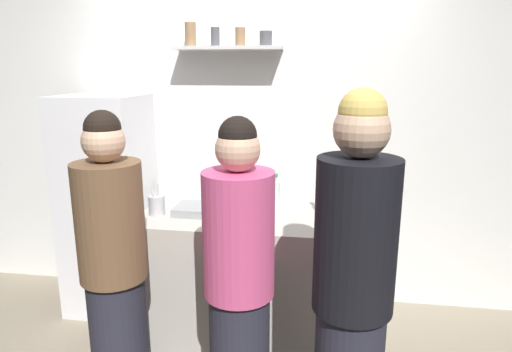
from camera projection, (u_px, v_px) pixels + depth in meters
name	position (u px, v px, depth m)	size (l,w,h in m)	color
back_wall_assembly	(252.00, 136.00, 3.45)	(4.80, 0.32, 2.60)	white
refrigerator	(108.00, 205.00, 3.33)	(0.58, 0.60, 1.63)	white
counter	(256.00, 281.00, 2.91)	(1.47, 0.71, 0.92)	#B7B2A8
baking_pan	(202.00, 210.00, 2.81)	(0.34, 0.24, 0.05)	gray
utensil_holder	(157.00, 205.00, 2.78)	(0.10, 0.10, 0.23)	#B2B2B7
wine_bottle_amber_glass	(330.00, 191.00, 2.91)	(0.07, 0.07, 0.32)	#472814
wine_bottle_pale_glass	(329.00, 198.00, 2.72)	(0.07, 0.07, 0.33)	#B2BFB2
wine_bottle_green_glass	(345.00, 194.00, 2.79)	(0.07, 0.07, 0.33)	#19471E
water_bottle_plastic	(274.00, 193.00, 2.92)	(0.08, 0.08, 0.23)	silver
person_brown_jacket	(114.00, 271.00, 2.28)	(0.34, 0.34, 1.63)	#262633
person_pink_top	(239.00, 286.00, 2.13)	(0.34, 0.34, 1.62)	#262633
person_blonde	(352.00, 297.00, 1.88)	(0.34, 0.34, 1.75)	#262633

